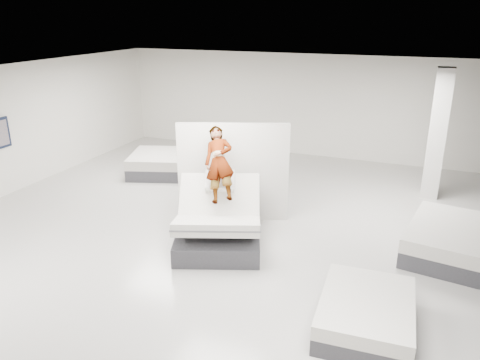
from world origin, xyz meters
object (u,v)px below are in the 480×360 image
(flat_bed_right_far, at_px, (454,241))
(flat_bed_right_near, at_px, (366,314))
(divider_panel, at_px, (233,172))
(column, at_px, (437,135))
(person, at_px, (219,176))
(flat_bed_left_far, at_px, (170,164))
(remote, at_px, (230,192))
(hero_bed, at_px, (219,224))

(flat_bed_right_far, distance_m, flat_bed_right_near, 3.13)
(flat_bed_right_far, height_order, flat_bed_right_near, flat_bed_right_far)
(divider_panel, distance_m, column, 5.12)
(person, bearing_deg, flat_bed_right_far, -8.85)
(column, bearing_deg, divider_panel, -143.00)
(flat_bed_right_near, height_order, column, column)
(divider_panel, xyz_separation_m, flat_bed_left_far, (-2.87, 2.20, -0.80))
(person, bearing_deg, flat_bed_right_near, -51.81)
(person, distance_m, remote, 0.45)
(divider_panel, height_order, flat_bed_right_near, divider_panel)
(flat_bed_right_near, height_order, flat_bed_left_far, flat_bed_left_far)
(hero_bed, xyz_separation_m, flat_bed_left_far, (-3.07, 3.41, -0.12))
(divider_panel, bearing_deg, flat_bed_right_far, -20.26)
(hero_bed, bearing_deg, flat_bed_right_near, -28.13)
(hero_bed, distance_m, flat_bed_right_far, 4.51)
(person, height_order, flat_bed_left_far, person)
(remote, height_order, flat_bed_left_far, remote)
(hero_bed, bearing_deg, flat_bed_left_far, 131.92)
(hero_bed, distance_m, remote, 0.74)
(divider_panel, bearing_deg, flat_bed_left_far, 122.19)
(remote, bearing_deg, person, 122.15)
(column, bearing_deg, flat_bed_left_far, -172.93)
(divider_panel, distance_m, flat_bed_right_near, 4.44)
(person, relative_size, remote, 11.60)
(remote, bearing_deg, flat_bed_left_far, 113.96)
(flat_bed_right_far, bearing_deg, column, 98.76)
(remote, distance_m, flat_bed_left_far, 4.77)
(person, relative_size, flat_bed_right_near, 0.90)
(person, relative_size, column, 0.51)
(hero_bed, relative_size, divider_panel, 1.06)
(flat_bed_left_far, bearing_deg, flat_bed_right_near, -39.45)
(hero_bed, bearing_deg, remote, 14.68)
(divider_panel, bearing_deg, flat_bed_right_near, -61.41)
(person, height_order, flat_bed_right_near, person)
(hero_bed, bearing_deg, divider_panel, 98.99)
(person, distance_m, flat_bed_right_far, 4.66)
(remote, height_order, divider_panel, divider_panel)
(remote, distance_m, divider_panel, 1.22)
(hero_bed, xyz_separation_m, flat_bed_right_far, (4.35, 1.22, -0.13))
(flat_bed_right_near, distance_m, column, 6.13)
(flat_bed_left_far, bearing_deg, flat_bed_right_far, -16.53)
(divider_panel, height_order, flat_bed_left_far, divider_panel)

